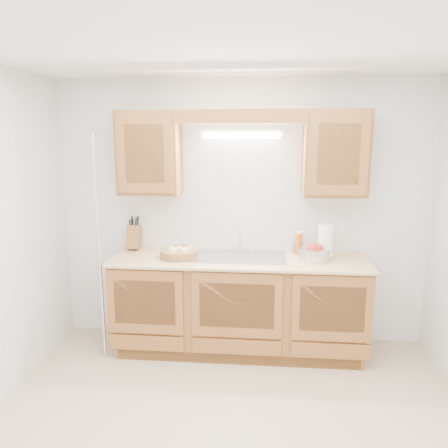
# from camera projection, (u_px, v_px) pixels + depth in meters

# --- Properties ---
(room) EXTENTS (3.52, 3.50, 2.50)m
(room) POSITION_uv_depth(u_px,v_px,m) (228.00, 256.00, 2.71)
(room) COLOR #C8AF90
(room) RESTS_ON ground
(base_cabinets) EXTENTS (2.20, 0.60, 0.86)m
(base_cabinets) POSITION_uv_depth(u_px,v_px,m) (239.00, 305.00, 4.05)
(base_cabinets) COLOR brown
(base_cabinets) RESTS_ON ground
(countertop) EXTENTS (2.30, 0.63, 0.04)m
(countertop) POSITION_uv_depth(u_px,v_px,m) (239.00, 260.00, 3.94)
(countertop) COLOR #DEB774
(countertop) RESTS_ON base_cabinets
(upper_cabinet_left) EXTENTS (0.55, 0.33, 0.75)m
(upper_cabinet_left) POSITION_uv_depth(u_px,v_px,m) (150.00, 153.00, 3.97)
(upper_cabinet_left) COLOR brown
(upper_cabinet_left) RESTS_ON room
(upper_cabinet_right) EXTENTS (0.55, 0.33, 0.75)m
(upper_cabinet_right) POSITION_uv_depth(u_px,v_px,m) (335.00, 154.00, 3.82)
(upper_cabinet_right) COLOR brown
(upper_cabinet_right) RESTS_ON room
(valance) EXTENTS (2.20, 0.05, 0.12)m
(valance) POSITION_uv_depth(u_px,v_px,m) (240.00, 116.00, 3.69)
(valance) COLOR brown
(valance) RESTS_ON room
(fluorescent_fixture) EXTENTS (0.76, 0.08, 0.08)m
(fluorescent_fixture) POSITION_uv_depth(u_px,v_px,m) (241.00, 134.00, 3.94)
(fluorescent_fixture) COLOR white
(fluorescent_fixture) RESTS_ON room
(sink) EXTENTS (0.84, 0.46, 0.36)m
(sink) POSITION_uv_depth(u_px,v_px,m) (239.00, 264.00, 3.97)
(sink) COLOR #9E9EA3
(sink) RESTS_ON countertop
(wire_shelf_pole) EXTENTS (0.03, 0.03, 2.00)m
(wire_shelf_pole) POSITION_uv_depth(u_px,v_px,m) (99.00, 251.00, 3.78)
(wire_shelf_pole) COLOR silver
(wire_shelf_pole) RESTS_ON ground
(outlet_plate) EXTENTS (0.08, 0.01, 0.12)m
(outlet_plate) POSITION_uv_depth(u_px,v_px,m) (342.00, 225.00, 4.10)
(outlet_plate) COLOR white
(outlet_plate) RESTS_ON room
(fruit_basket) EXTENTS (0.40, 0.40, 0.11)m
(fruit_basket) POSITION_uv_depth(u_px,v_px,m) (179.00, 252.00, 3.94)
(fruit_basket) COLOR olive
(fruit_basket) RESTS_ON countertop
(knife_block) EXTENTS (0.12, 0.19, 0.33)m
(knife_block) POSITION_uv_depth(u_px,v_px,m) (134.00, 237.00, 4.21)
(knife_block) COLOR brown
(knife_block) RESTS_ON countertop
(orange_canister) EXTENTS (0.07, 0.07, 0.21)m
(orange_canister) POSITION_uv_depth(u_px,v_px,m) (298.00, 243.00, 4.03)
(orange_canister) COLOR #D5560B
(orange_canister) RESTS_ON countertop
(soap_bottle) EXTENTS (0.10, 0.10, 0.16)m
(soap_bottle) POSITION_uv_depth(u_px,v_px,m) (298.00, 245.00, 4.07)
(soap_bottle) COLOR blue
(soap_bottle) RESTS_ON countertop
(sponge) EXTENTS (0.12, 0.08, 0.02)m
(sponge) POSITION_uv_depth(u_px,v_px,m) (311.00, 251.00, 4.13)
(sponge) COLOR #CC333F
(sponge) RESTS_ON countertop
(paper_towel) EXTENTS (0.17, 0.17, 0.35)m
(paper_towel) POSITION_uv_depth(u_px,v_px,m) (325.00, 241.00, 3.93)
(paper_towel) COLOR silver
(paper_towel) RESTS_ON countertop
(apple_bowl) EXTENTS (0.36, 0.36, 0.14)m
(apple_bowl) POSITION_uv_depth(u_px,v_px,m) (314.00, 253.00, 3.86)
(apple_bowl) COLOR silver
(apple_bowl) RESTS_ON countertop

